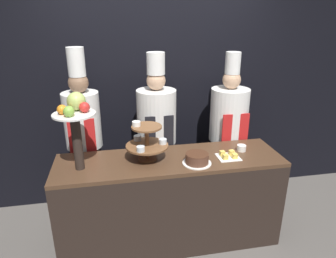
% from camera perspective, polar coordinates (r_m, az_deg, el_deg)
% --- Properties ---
extents(wall_back, '(10.00, 0.06, 2.80)m').
position_cam_1_polar(wall_back, '(3.39, -2.54, 8.88)').
color(wall_back, black).
rests_on(wall_back, ground_plane).
extents(buffet_counter, '(2.05, 0.58, 0.89)m').
position_cam_1_polar(buffet_counter, '(2.94, 0.37, -13.43)').
color(buffet_counter, black).
rests_on(buffet_counter, ground_plane).
extents(tiered_stand, '(0.38, 0.38, 0.36)m').
position_cam_1_polar(tiered_stand, '(2.64, -4.10, -2.38)').
color(tiered_stand, brown).
rests_on(tiered_stand, buffet_counter).
extents(fruit_pedestal, '(0.34, 0.34, 0.64)m').
position_cam_1_polar(fruit_pedestal, '(2.51, -17.19, 2.12)').
color(fruit_pedestal, '#2D231E').
rests_on(fruit_pedestal, buffet_counter).
extents(cake_round, '(0.25, 0.25, 0.09)m').
position_cam_1_polar(cake_round, '(2.63, 5.54, -5.67)').
color(cake_round, white).
rests_on(cake_round, buffet_counter).
extents(cup_white, '(0.09, 0.09, 0.06)m').
position_cam_1_polar(cup_white, '(2.95, 13.82, -3.53)').
color(cup_white, white).
rests_on(cup_white, buffet_counter).
extents(cake_square_tray, '(0.20, 0.19, 0.05)m').
position_cam_1_polar(cake_square_tray, '(2.79, 11.43, -4.99)').
color(cake_square_tray, white).
rests_on(cake_square_tray, buffet_counter).
extents(chef_left, '(0.36, 0.36, 1.83)m').
position_cam_1_polar(chef_left, '(3.12, -15.75, -0.90)').
color(chef_left, '#38332D').
rests_on(chef_left, ground_plane).
extents(chef_center_left, '(0.40, 0.40, 1.77)m').
position_cam_1_polar(chef_center_left, '(3.14, -2.16, -0.40)').
color(chef_center_left, '#38332D').
rests_on(chef_center_left, ground_plane).
extents(chef_center_right, '(0.41, 0.41, 1.76)m').
position_cam_1_polar(chef_center_right, '(3.35, 11.36, 0.14)').
color(chef_center_right, black).
rests_on(chef_center_right, ground_plane).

